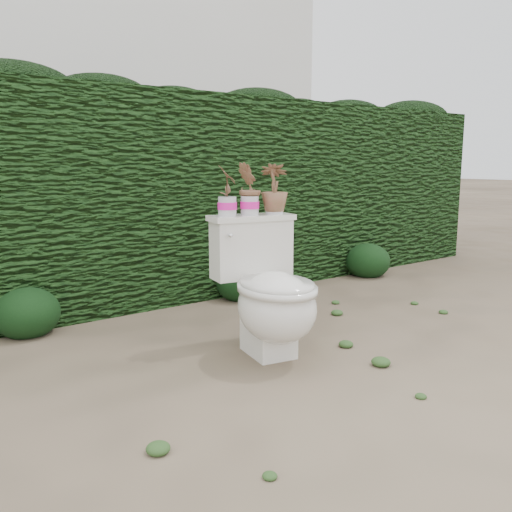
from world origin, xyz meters
TOP-DOWN VIEW (x-y plane):
  - ground at (0.00, 0.00)m, footprint 60.00×60.00m
  - hedge at (0.00, 1.60)m, footprint 8.00×1.00m
  - house_wall at (0.60, 6.00)m, footprint 8.00×3.50m
  - toilet at (0.22, -0.14)m, footprint 0.58×0.75m
  - potted_plant_left at (0.12, 0.12)m, footprint 0.16×0.17m
  - potted_plant_center at (0.26, 0.10)m, footprint 0.20×0.20m
  - potted_plant_right at (0.41, 0.06)m, footprint 0.22×0.22m
  - liriope_clump_1 at (-0.77, 1.09)m, footprint 0.41×0.41m
  - liriope_clump_2 at (0.84, 1.00)m, footprint 0.40×0.40m
  - liriope_clump_3 at (2.33, 0.98)m, footprint 0.43×0.43m

SIDE VIEW (x-z plane):
  - ground at x=0.00m, z-range 0.00..0.00m
  - liriope_clump_2 at x=0.84m, z-range 0.00..0.32m
  - liriope_clump_1 at x=-0.77m, z-range 0.00..0.33m
  - liriope_clump_3 at x=2.33m, z-range 0.00..0.34m
  - toilet at x=0.22m, z-range -0.03..0.74m
  - hedge at x=0.00m, z-range 0.00..1.60m
  - potted_plant_left at x=0.12m, z-range 0.78..1.05m
  - potted_plant_right at x=0.41m, z-range 0.78..1.06m
  - potted_plant_center at x=0.26m, z-range 0.78..1.06m
  - house_wall at x=0.60m, z-range 0.00..4.00m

